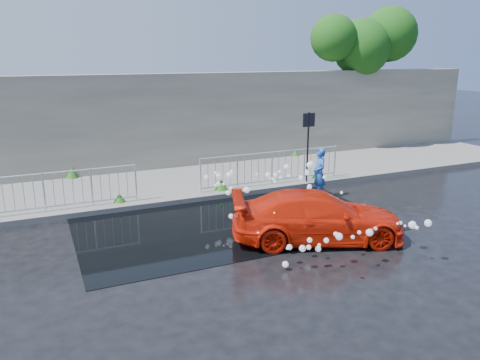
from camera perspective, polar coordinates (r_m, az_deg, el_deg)
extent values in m
plane|color=black|center=(11.60, -1.61, -6.86)|extent=(90.00, 90.00, 0.00)
cube|color=#5D5D59|center=(16.07, -8.42, -0.43)|extent=(30.00, 4.00, 0.15)
cube|color=#5D5D59|center=(14.23, -6.23, -2.39)|extent=(30.00, 0.25, 0.16)
cube|color=#6B655A|center=(17.80, -10.59, 6.98)|extent=(30.00, 0.60, 3.50)
cube|color=black|center=(12.64, -1.24, -4.94)|extent=(8.00, 5.00, 0.01)
cylinder|color=black|center=(15.76, 8.24, 3.66)|extent=(0.06, 0.06, 2.50)
cube|color=black|center=(15.59, 8.38, 7.26)|extent=(0.45, 0.04, 0.45)
cylinder|color=#332114|center=(23.04, 13.99, 10.10)|extent=(0.36, 0.36, 5.00)
sphere|color=#11420F|center=(22.03, 14.59, 15.33)|extent=(2.51, 2.51, 2.51)
sphere|color=#11420F|center=(23.00, 17.76, 16.58)|extent=(2.45, 2.45, 2.45)
sphere|color=#11420F|center=(21.15, 11.33, 16.63)|extent=(1.99, 1.99, 1.99)
cylinder|color=silver|center=(14.03, -12.57, -0.29)|extent=(0.05, 0.05, 1.10)
cylinder|color=silver|center=(13.67, -23.00, 0.70)|extent=(5.00, 0.04, 0.04)
cylinder|color=silver|center=(13.91, -22.60, -3.09)|extent=(5.00, 0.04, 0.04)
cylinder|color=silver|center=(14.53, -4.84, 0.56)|extent=(0.05, 0.05, 1.10)
cylinder|color=silver|center=(16.79, 11.49, 2.29)|extent=(0.05, 0.05, 1.10)
cylinder|color=silver|center=(15.39, 3.95, 3.38)|extent=(5.00, 0.04, 0.04)
cylinder|color=silver|center=(15.61, 3.88, -0.03)|extent=(5.00, 0.04, 0.04)
cone|color=#1A5416|center=(14.11, -14.51, -2.09)|extent=(0.36, 0.36, 0.26)
cone|color=#1A5416|center=(14.91, -2.34, -0.52)|extent=(0.44, 0.44, 0.35)
cone|color=#1A5416|center=(16.53, 9.34, 0.82)|extent=(0.38, 0.38, 0.33)
cone|color=#1A5416|center=(17.35, -19.76, 0.92)|extent=(0.42, 0.42, 0.40)
cone|color=#1A5416|center=(20.05, 6.76, 3.35)|extent=(0.34, 0.34, 0.28)
sphere|color=white|center=(14.04, 5.57, 1.52)|extent=(0.06, 0.06, 0.06)
sphere|color=white|center=(14.08, 8.10, 1.12)|extent=(0.09, 0.09, 0.09)
sphere|color=white|center=(11.80, 0.55, -5.16)|extent=(0.16, 0.16, 0.16)
sphere|color=white|center=(12.71, -3.01, -0.69)|extent=(0.08, 0.08, 0.08)
sphere|color=white|center=(11.88, -0.29, -3.63)|extent=(0.11, 0.11, 0.11)
sphere|color=white|center=(12.54, -1.47, -1.59)|extent=(0.14, 0.14, 0.14)
sphere|color=white|center=(12.68, 5.44, -2.34)|extent=(0.08, 0.08, 0.08)
sphere|color=white|center=(12.64, 9.19, -3.69)|extent=(0.12, 0.12, 0.12)
sphere|color=white|center=(12.67, 4.13, -2.08)|extent=(0.12, 0.12, 0.12)
sphere|color=white|center=(13.51, 3.72, 0.14)|extent=(0.12, 0.12, 0.12)
sphere|color=white|center=(12.57, 0.83, -1.21)|extent=(0.18, 0.18, 0.18)
sphere|color=white|center=(11.69, 2.65, -5.35)|extent=(0.13, 0.13, 0.13)
sphere|color=white|center=(13.46, 12.26, -1.52)|extent=(0.09, 0.09, 0.09)
sphere|color=white|center=(14.10, 5.66, 1.62)|extent=(0.15, 0.15, 0.15)
sphere|color=white|center=(13.83, 4.84, 1.01)|extent=(0.10, 0.10, 0.10)
sphere|color=white|center=(13.16, -2.65, 0.50)|extent=(0.15, 0.15, 0.15)
sphere|color=white|center=(12.66, -1.08, -1.10)|extent=(0.12, 0.12, 0.12)
sphere|color=white|center=(12.90, 8.57, -2.28)|extent=(0.17, 0.17, 0.17)
sphere|color=white|center=(13.05, 10.05, -2.37)|extent=(0.17, 0.17, 0.17)
sphere|color=white|center=(14.36, 8.42, 1.80)|extent=(0.15, 0.15, 0.15)
sphere|color=white|center=(13.47, 4.95, 0.26)|extent=(0.09, 0.09, 0.09)
sphere|color=white|center=(13.60, 5.97, 0.52)|extent=(0.08, 0.08, 0.08)
sphere|color=white|center=(14.11, 10.26, 0.31)|extent=(0.12, 0.12, 0.12)
sphere|color=white|center=(13.27, 8.36, -0.96)|extent=(0.09, 0.09, 0.09)
sphere|color=white|center=(13.98, 8.20, 0.81)|extent=(0.13, 0.13, 0.13)
sphere|color=white|center=(11.89, 2.28, -4.51)|extent=(0.06, 0.06, 0.06)
sphere|color=white|center=(13.59, 2.04, 0.65)|extent=(0.08, 0.08, 0.08)
sphere|color=white|center=(13.03, 4.28, -0.23)|extent=(0.08, 0.08, 0.08)
sphere|color=white|center=(13.26, 9.14, -1.53)|extent=(0.18, 0.18, 0.18)
sphere|color=white|center=(12.83, -2.62, -0.48)|extent=(0.11, 0.11, 0.11)
sphere|color=white|center=(13.41, 3.39, 0.63)|extent=(0.15, 0.15, 0.15)
sphere|color=white|center=(14.42, 8.35, 1.87)|extent=(0.13, 0.13, 0.13)
sphere|color=white|center=(12.94, -4.15, 0.35)|extent=(0.12, 0.12, 0.12)
sphere|color=white|center=(12.68, 7.83, -2.35)|extent=(0.07, 0.07, 0.07)
sphere|color=white|center=(13.29, -1.36, 0.61)|extent=(0.16, 0.16, 0.16)
sphere|color=white|center=(13.36, 4.33, 0.63)|extent=(0.12, 0.12, 0.12)
sphere|color=white|center=(13.20, 8.48, -0.81)|extent=(0.14, 0.14, 0.14)
sphere|color=white|center=(13.39, -1.04, 1.04)|extent=(0.11, 0.11, 0.11)
sphere|color=white|center=(11.76, -1.09, -4.43)|extent=(0.13, 0.13, 0.13)
sphere|color=white|center=(14.69, 8.67, 2.02)|extent=(0.15, 0.15, 0.15)
sphere|color=white|center=(13.26, -3.02, 0.88)|extent=(0.09, 0.09, 0.09)
sphere|color=white|center=(12.19, -0.15, -2.77)|extent=(0.11, 0.11, 0.11)
sphere|color=white|center=(12.44, 8.44, -3.91)|extent=(0.09, 0.09, 0.09)
sphere|color=white|center=(13.66, 7.45, 0.25)|extent=(0.15, 0.15, 0.15)
sphere|color=white|center=(13.31, 4.13, 0.07)|extent=(0.09, 0.09, 0.09)
sphere|color=white|center=(12.74, -2.03, -0.51)|extent=(0.07, 0.07, 0.07)
sphere|color=white|center=(11.24, 20.27, -5.15)|extent=(0.18, 0.18, 0.18)
sphere|color=white|center=(9.76, 10.48, -7.26)|extent=(0.11, 0.11, 0.11)
sphere|color=white|center=(9.99, 6.05, -8.14)|extent=(0.12, 0.12, 0.12)
sphere|color=white|center=(9.71, 8.49, -7.26)|extent=(0.11, 0.11, 0.11)
sphere|color=white|center=(9.85, 14.33, -6.21)|extent=(0.08, 0.08, 0.08)
sphere|color=white|center=(10.45, 8.38, -8.12)|extent=(0.11, 0.11, 0.11)
sphere|color=white|center=(11.54, 18.96, -4.98)|extent=(0.09, 0.09, 0.09)
sphere|color=white|center=(10.57, 13.59, -6.78)|extent=(0.09, 0.09, 0.09)
sphere|color=white|center=(10.04, 11.98, -6.74)|extent=(0.15, 0.15, 0.15)
sphere|color=white|center=(9.66, 5.80, -8.29)|extent=(0.06, 0.06, 0.06)
sphere|color=white|center=(9.05, 11.59, -6.47)|extent=(0.09, 0.09, 0.09)
sphere|color=white|center=(9.91, 9.50, -8.29)|extent=(0.13, 0.13, 0.13)
sphere|color=white|center=(10.31, 9.63, -7.84)|extent=(0.08, 0.08, 0.08)
sphere|color=white|center=(10.56, 20.76, -5.46)|extent=(0.08, 0.08, 0.08)
sphere|color=white|center=(9.79, 7.62, -8.27)|extent=(0.14, 0.14, 0.14)
sphere|color=white|center=(10.18, 15.53, -6.18)|extent=(0.16, 0.16, 0.16)
sphere|color=white|center=(11.26, 18.67, -5.05)|extent=(0.06, 0.06, 0.06)
sphere|color=white|center=(10.90, 16.21, -5.72)|extent=(0.09, 0.09, 0.09)
sphere|color=white|center=(10.58, 21.95, -4.89)|extent=(0.15, 0.15, 0.15)
sphere|color=white|center=(11.34, 15.86, -6.05)|extent=(0.13, 0.13, 0.13)
sphere|color=white|center=(11.10, 14.56, -6.32)|extent=(0.13, 0.13, 0.13)
sphere|color=white|center=(11.54, 19.46, -5.30)|extent=(0.06, 0.06, 0.06)
sphere|color=white|center=(9.86, 5.55, -10.19)|extent=(0.14, 0.14, 0.14)
imported|color=red|center=(11.31, 9.49, -4.43)|extent=(4.42, 2.97, 1.19)
imported|color=#2250AB|center=(14.60, 9.64, 0.82)|extent=(0.49, 0.64, 1.58)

